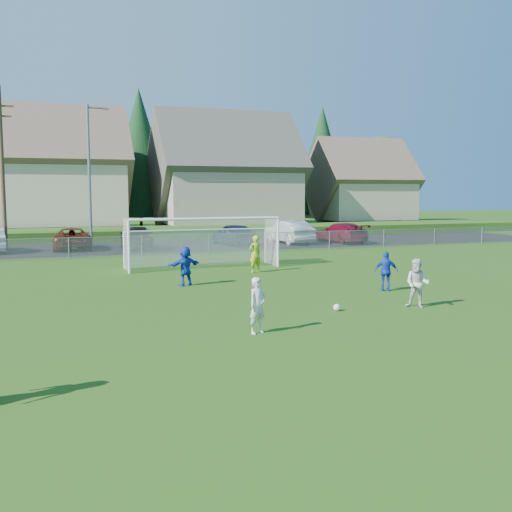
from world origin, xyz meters
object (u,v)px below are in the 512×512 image
Objects in this scene: soccer_ball at (337,307)px; player_white_b at (417,283)px; car_c at (72,238)px; player_blue_b at (185,266)px; soccer_goal at (201,234)px; car_e at (233,234)px; car_g at (341,233)px; car_f at (289,232)px; goalkeeper at (255,254)px; car_d at (137,238)px; player_white_a at (258,305)px; player_blue_a at (386,271)px.

player_white_b is at bearing -8.36° from soccer_ball.
player_blue_b is at bearing 103.81° from car_c.
car_e is at bearing 64.97° from soccer_goal.
car_g is (9.05, 22.54, -0.09)m from player_white_b.
car_c is (-9.62, 23.93, -0.10)m from player_white_b.
car_g is (3.77, -0.73, -0.09)m from car_f.
goalkeeper reaches higher than car_f.
car_d is at bearing -6.10° from car_g.
player_blue_b is (-6.05, 6.97, -0.01)m from player_white_b.
player_white_a is 28.42m from car_g.
car_g is (15.09, 24.08, -0.04)m from player_white_a.
soccer_ball is at bearing 108.34° from car_c.
goalkeeper is (-2.93, 6.54, 0.11)m from player_blue_a.
goalkeeper is 0.35× the size of car_f.
car_c is at bearing -77.60° from goalkeeper.
player_white_a is 6.24m from player_white_b.
car_d is 1.01× the size of car_g.
player_white_b is at bearing 102.28° from player_blue_a.
player_white_a is 0.94× the size of player_white_b.
player_blue_a is 0.34× the size of car_e.
goalkeeper is (3.92, 11.24, 0.10)m from player_white_a.
goalkeeper reaches higher than player_blue_b.
player_blue_a is at bearing 98.76° from goalkeeper.
player_white_a is 0.95× the size of player_blue_b.
soccer_ball is 0.05× the size of car_e.
car_g is 16.68m from soccer_goal.
car_e reaches higher than player_blue_a.
player_white_b is 24.29m from car_g.
soccer_ball is 0.04× the size of car_c.
player_blue_b is at bearing -179.85° from player_white_b.
player_white_a reaches higher than car_g.
soccer_ball is 0.13× the size of goalkeeper.
player_white_a is 25.69m from car_e.
car_e is at bearing -2.54° from car_f.
player_white_b is 0.32× the size of car_d.
car_e reaches higher than car_c.
car_f is (11.33, 24.81, 0.05)m from player_white_a.
car_g reaches higher than car_c.
car_c is 1.13× the size of car_e.
car_d is 1.13× the size of car_e.
car_c is at bearing -6.68° from car_f.
soccer_goal is (-9.32, -11.02, 0.82)m from car_f.
soccer_goal reaches higher than soccer_ball.
car_d is (-6.46, 19.62, -0.03)m from player_blue_a.
goalkeeper is 0.34× the size of car_c.
car_e is at bearing -118.64° from goalkeeper.
car_d is at bearing -90.29° from goalkeeper.
player_blue_a reaches higher than car_g.
car_f is at bearing 70.79° from soccer_ball.
player_white_a is 0.31× the size of car_g.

